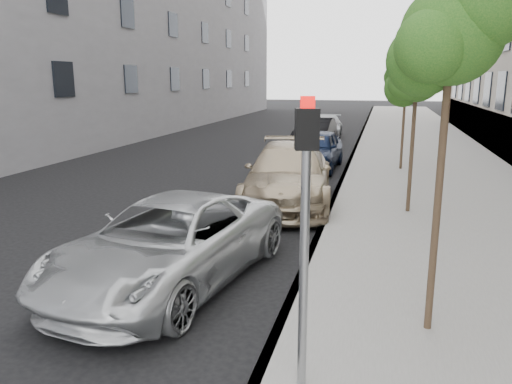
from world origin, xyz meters
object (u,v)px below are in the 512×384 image
at_px(tree_mid, 418,76).
at_px(minivan, 170,243).
at_px(signal_pole, 305,214).
at_px(sedan_rear, 327,126).
at_px(tree_far, 408,69).
at_px(sedan_blue, 315,150).
at_px(suv, 289,174).
at_px(tree_near, 454,35).
at_px(sedan_black, 315,133).

bearing_deg(tree_mid, minivan, -127.37).
xyz_separation_m(signal_pole, sedan_rear, (-2.61, 26.05, -1.50)).
xyz_separation_m(tree_far, sedan_blue, (-3.33, -0.08, -3.11)).
distance_m(signal_pole, sedan_blue, 14.83).
xyz_separation_m(suv, sedan_rear, (-0.81, 17.22, -0.20)).
xyz_separation_m(tree_mid, minivan, (-4.28, -5.61, -2.85)).
height_order(tree_near, suv, tree_near).
distance_m(tree_far, suv, 7.43).
xyz_separation_m(signal_pole, sedan_blue, (-1.80, 14.66, -1.38)).
bearing_deg(signal_pole, tree_near, 33.99).
relative_size(signal_pole, suv, 0.55).
xyz_separation_m(signal_pole, suv, (-1.80, 8.83, -1.30)).
bearing_deg(sedan_black, minivan, -88.42).
height_order(suv, sedan_blue, suv).
xyz_separation_m(tree_near, minivan, (-4.28, 0.89, -3.32)).
relative_size(tree_far, signal_pole, 1.42).
height_order(sedan_blue, sedan_rear, sedan_blue).
bearing_deg(signal_pole, sedan_black, 82.53).
bearing_deg(tree_far, tree_near, -90.00).
xyz_separation_m(tree_mid, signal_pole, (-1.53, -8.24, -1.44)).
distance_m(suv, sedan_rear, 17.24).
relative_size(sedan_blue, sedan_rear, 1.02).
height_order(minivan, sedan_rear, minivan).
bearing_deg(tree_near, minivan, 168.20).
distance_m(tree_near, signal_pole, 3.00).
xyz_separation_m(tree_mid, tree_far, (0.00, 6.50, 0.29)).
distance_m(tree_far, signal_pole, 14.92).
bearing_deg(sedan_blue, signal_pole, -80.55).
bearing_deg(tree_near, sedan_black, 102.35).
xyz_separation_m(tree_mid, sedan_blue, (-3.33, 6.42, -2.82)).
xyz_separation_m(signal_pole, minivan, (-2.75, 2.63, -1.41)).
relative_size(tree_near, sedan_black, 0.99).
xyz_separation_m(tree_far, sedan_black, (-4.14, 5.92, -3.10)).
bearing_deg(tree_far, sedan_black, 125.00).
bearing_deg(tree_far, tree_mid, -90.00).
bearing_deg(sedan_rear, minivan, -92.68).
distance_m(sedan_blue, sedan_black, 6.05).
height_order(sedan_black, sedan_rear, sedan_black).
height_order(suv, sedan_black, suv).
height_order(minivan, sedan_black, sedan_black).
relative_size(suv, sedan_blue, 1.28).
bearing_deg(tree_far, suv, -119.38).
height_order(tree_far, sedan_black, tree_far).
xyz_separation_m(tree_near, tree_far, (0.00, 13.00, -0.17)).
height_order(tree_near, sedan_rear, tree_near).
bearing_deg(tree_mid, sedan_rear, 103.08).
height_order(minivan, sedan_blue, sedan_blue).
height_order(tree_far, signal_pole, tree_far).
bearing_deg(tree_near, tree_far, 90.00).
distance_m(minivan, sedan_blue, 12.07).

